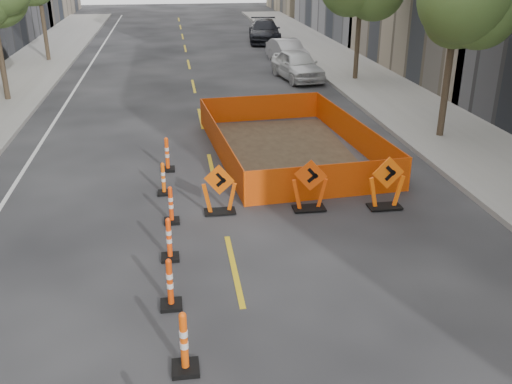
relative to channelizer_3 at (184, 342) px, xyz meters
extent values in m
cube|color=gray|center=(10.14, 11.07, -0.49)|extent=(4.00, 90.00, 0.15)
cylinder|color=#382B1E|center=(-7.26, 19.07, 1.01)|extent=(0.24, 0.24, 3.15)
cylinder|color=#382B1E|center=(-7.26, 29.07, 1.01)|extent=(0.24, 0.24, 3.15)
cylinder|color=#382B1E|center=(9.54, 11.07, 1.01)|extent=(0.24, 0.24, 3.15)
sphere|color=#536B2E|center=(9.54, 11.07, 3.99)|extent=(2.80, 2.80, 2.80)
cylinder|color=#382B1E|center=(9.54, 21.07, 1.01)|extent=(0.24, 0.24, 3.15)
imported|color=silver|center=(6.64, 21.90, 0.19)|extent=(2.40, 4.63, 1.51)
imported|color=#AAA9AF|center=(7.08, 26.79, 0.12)|extent=(2.05, 4.31, 1.36)
imported|color=black|center=(7.07, 35.19, 0.23)|extent=(2.86, 5.70, 1.59)
camera|label=1|loc=(0.04, -7.49, 5.76)|focal=40.00mm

